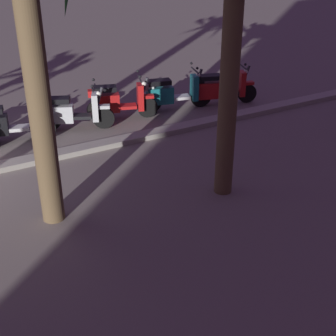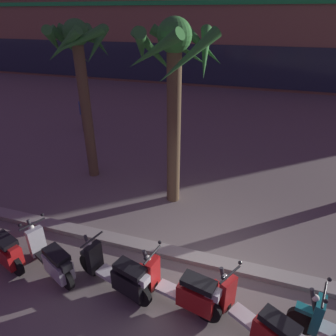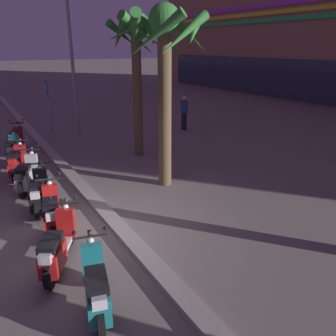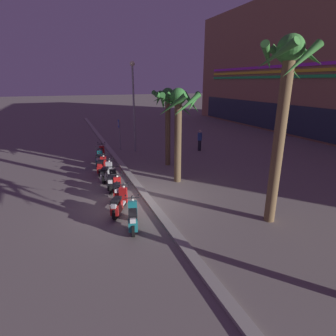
{
  "view_description": "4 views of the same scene",
  "coord_description": "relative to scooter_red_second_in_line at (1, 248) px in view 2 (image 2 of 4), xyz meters",
  "views": [
    {
      "loc": [
        -0.04,
        9.64,
        4.6
      ],
      "look_at": [
        -3.23,
        3.85,
        1.13
      ],
      "focal_mm": 51.7,
      "sensor_mm": 36.0,
      "label": 1
    },
    {
      "loc": [
        0.51,
        -4.6,
        4.95
      ],
      "look_at": [
        -1.78,
        2.49,
        1.09
      ],
      "focal_mm": 31.95,
      "sensor_mm": 36.0,
      "label": 2
    },
    {
      "loc": [
        6.62,
        -2.12,
        3.87
      ],
      "look_at": [
        -0.46,
        2.03,
        0.97
      ],
      "focal_mm": 37.05,
      "sensor_mm": 36.0,
      "label": 3
    },
    {
      "loc": [
        11.1,
        -2.92,
        5.23
      ],
      "look_at": [
        -0.09,
        1.46,
        1.36
      ],
      "focal_mm": 29.0,
      "sensor_mm": 36.0,
      "label": 4
    }
  ],
  "objects": [
    {
      "name": "ground_plane",
      "position": [
        4.43,
        1.02,
        -0.47
      ],
      "size": [
        200.0,
        200.0,
        0.0
      ],
      "primitive_type": "plane",
      "color": "slate"
    },
    {
      "name": "curb_strip",
      "position": [
        4.43,
        1.4,
        -0.41
      ],
      "size": [
        60.0,
        0.36,
        0.12
      ],
      "primitive_type": "cube",
      "color": "gray",
      "rests_on": "ground"
    },
    {
      "name": "scooter_red_second_in_line",
      "position": [
        0.0,
        0.0,
        0.0
      ],
      "size": [
        1.73,
        0.81,
        1.17
      ],
      "color": "black",
      "rests_on": "ground"
    },
    {
      "name": "scooter_silver_far_back",
      "position": [
        1.21,
        0.08,
        -0.02
      ],
      "size": [
        1.67,
        0.91,
        1.17
      ],
      "color": "black",
      "rests_on": "ground"
    },
    {
      "name": "scooter_black_tail_end",
      "position": [
        2.74,
        0.11,
        -0.01
      ],
      "size": [
        1.81,
        0.78,
        1.04
      ],
      "color": "black",
      "rests_on": "ground"
    },
    {
      "name": "scooter_red_mid_rear",
      "position": [
        4.02,
        0.13,
        0.0
      ],
      "size": [
        1.83,
        0.69,
        1.17
      ],
      "color": "black",
      "rests_on": "ground"
    },
    {
      "name": "scooter_red_last_in_row",
      "position": [
        5.38,
        -0.08,
        -0.02
      ],
      "size": [
        1.68,
        1.02,
        1.17
      ],
      "color": "black",
      "rests_on": "ground"
    },
    {
      "name": "palm_tree_by_mall_entrance",
      "position": [
        -0.29,
        4.29,
        3.23
      ],
      "size": [
        2.03,
        2.07,
        4.85
      ],
      "color": "brown",
      "rests_on": "ground"
    },
    {
      "name": "palm_tree_far_corner",
      "position": [
        2.76,
        3.67,
        3.22
      ],
      "size": [
        2.4,
        2.41,
        4.91
      ],
      "color": "brown",
      "rests_on": "ground"
    },
    {
      "name": "pedestrian_by_palm_tree",
      "position": [
        -2.89,
        7.97,
        0.39
      ],
      "size": [
        0.34,
        0.34,
        1.63
      ],
      "color": "black",
      "rests_on": "ground"
    }
  ]
}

